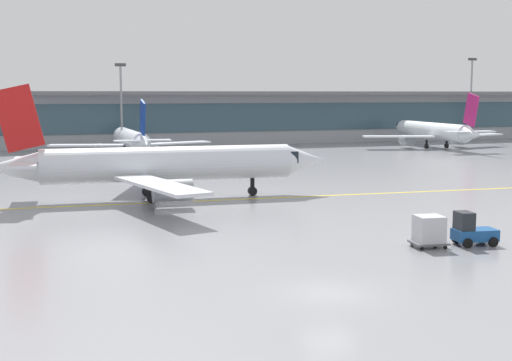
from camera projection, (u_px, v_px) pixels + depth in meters
ground_plane at (329, 293)px, 32.06m from camera, size 400.00×400.00×0.00m
taxiway_centreline_stripe at (174, 202)px, 58.82m from camera, size 109.88×5.80×0.01m
terminal_concourse at (111, 118)px, 119.61m from camera, size 210.32×11.00×9.60m
gate_airplane_1 at (131, 139)px, 100.57m from camera, size 23.90×25.65×8.51m
gate_airplane_2 at (433, 131)px, 116.94m from camera, size 26.31×28.29×9.38m
taxiing_regional_jet at (164, 165)px, 60.22m from camera, size 30.45×28.30×10.09m
baggage_tug at (472, 231)px, 42.06m from camera, size 2.74×1.87×2.10m
cargo_dolly_lead at (429, 230)px, 41.48m from camera, size 2.27×1.83×1.94m
apron_light_mast_1 at (121, 103)px, 112.31m from camera, size 1.80×0.36×14.13m
apron_light_mast_2 at (471, 96)px, 134.73m from camera, size 1.80×0.36×16.13m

